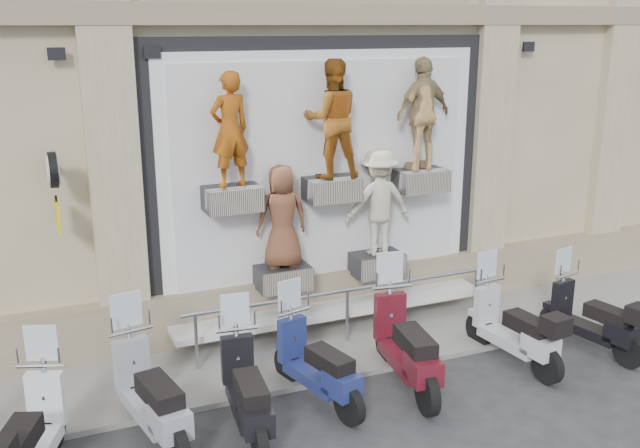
# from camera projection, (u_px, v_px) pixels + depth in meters

# --- Properties ---
(ground) EXTENTS (90.00, 90.00, 0.00)m
(ground) POSITION_uv_depth(u_px,v_px,m) (414.00, 409.00, 9.05)
(ground) COLOR #2A2A2C
(ground) RESTS_ON ground
(sidewalk) EXTENTS (16.00, 2.20, 0.08)m
(sidewalk) POSITION_uv_depth(u_px,v_px,m) (344.00, 341.00, 10.90)
(sidewalk) COLOR gray
(sidewalk) RESTS_ON ground
(shop_vitrine) EXTENTS (5.60, 0.83, 4.30)m
(shop_vitrine) POSITION_uv_depth(u_px,v_px,m) (334.00, 180.00, 10.87)
(shop_vitrine) COLOR black
(shop_vitrine) RESTS_ON ground
(guard_rail) EXTENTS (5.06, 0.10, 0.93)m
(guard_rail) POSITION_uv_depth(u_px,v_px,m) (347.00, 317.00, 10.69)
(guard_rail) COLOR #9EA0A5
(guard_rail) RESTS_ON ground
(clock_sign_bracket) EXTENTS (0.10, 0.80, 1.02)m
(clock_sign_bracket) POSITION_uv_depth(u_px,v_px,m) (54.00, 181.00, 8.99)
(clock_sign_bracket) COLOR black
(clock_sign_bracket) RESTS_ON ground
(scooter_b) EXTENTS (1.21, 1.99, 1.56)m
(scooter_b) POSITION_uv_depth(u_px,v_px,m) (27.00, 420.00, 7.35)
(scooter_b) COLOR white
(scooter_b) RESTS_ON ground
(scooter_c) EXTENTS (0.94, 2.08, 1.63)m
(scooter_c) POSITION_uv_depth(u_px,v_px,m) (149.00, 377.00, 8.17)
(scooter_c) COLOR gray
(scooter_c) RESTS_ON ground
(scooter_d) EXTENTS (0.76, 1.95, 1.54)m
(scooter_d) POSITION_uv_depth(u_px,v_px,m) (246.00, 374.00, 8.32)
(scooter_d) COLOR black
(scooter_d) RESTS_ON ground
(scooter_e) EXTENTS (0.94, 1.92, 1.50)m
(scooter_e) POSITION_uv_depth(u_px,v_px,m) (317.00, 349.00, 9.02)
(scooter_e) COLOR navy
(scooter_e) RESTS_ON ground
(scooter_f) EXTENTS (0.90, 2.14, 1.68)m
(scooter_f) POSITION_uv_depth(u_px,v_px,m) (406.00, 328.00, 9.41)
(scooter_f) COLOR #4C0D16
(scooter_f) RESTS_ON ground
(scooter_g) EXTENTS (0.73, 1.92, 1.52)m
(scooter_g) POSITION_uv_depth(u_px,v_px,m) (514.00, 314.00, 10.07)
(scooter_g) COLOR #AAADB1
(scooter_g) RESTS_ON ground
(scooter_h) EXTENTS (0.84, 1.85, 1.45)m
(scooter_h) POSITION_uv_depth(u_px,v_px,m) (593.00, 305.00, 10.47)
(scooter_h) COLOR black
(scooter_h) RESTS_ON ground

